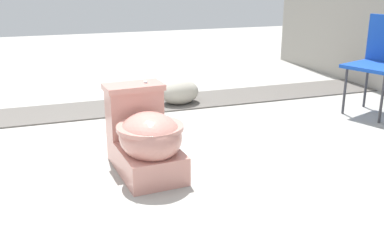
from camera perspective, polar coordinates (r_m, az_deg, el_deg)
ground_plane at (r=2.90m, az=-11.21°, el=-5.90°), size 14.00×14.00×0.00m
gravel_strip at (r=4.19m, az=-7.16°, el=1.82°), size 0.56×8.00×0.01m
toilet at (r=2.72m, az=-5.94°, el=-2.26°), size 0.66×0.42×0.52m
folding_chair_left at (r=4.19m, az=23.22°, el=7.64°), size 0.56×0.56×0.83m
boulder_near at (r=4.20m, az=-1.56°, el=3.58°), size 0.37×0.43×0.23m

